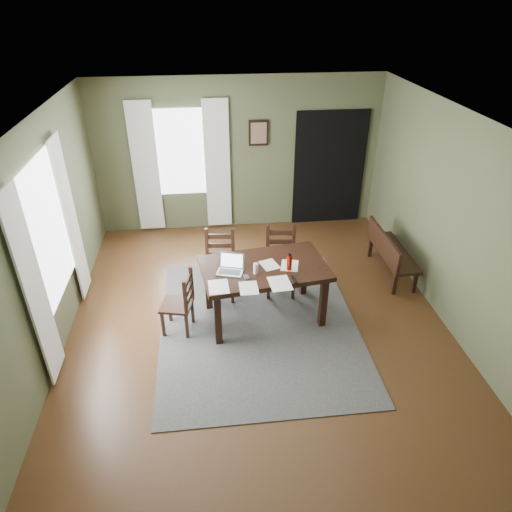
{
  "coord_description": "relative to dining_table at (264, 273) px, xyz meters",
  "views": [
    {
      "loc": [
        -0.58,
        -4.76,
        3.96
      ],
      "look_at": [
        0.0,
        0.3,
        0.9
      ],
      "focal_mm": 32.0,
      "sensor_mm": 36.0,
      "label": 1
    }
  ],
  "objects": [
    {
      "name": "ground",
      "position": [
        -0.09,
        -0.17,
        -0.72
      ],
      "size": [
        5.0,
        6.0,
        0.01
      ],
      "color": "#492C16"
    },
    {
      "name": "room_shell",
      "position": [
        -0.09,
        -0.17,
        1.09
      ],
      "size": [
        5.02,
        6.02,
        2.71
      ],
      "color": "#4E5336",
      "rests_on": "ground"
    },
    {
      "name": "rug",
      "position": [
        -0.09,
        -0.17,
        -0.71
      ],
      "size": [
        2.6,
        3.2,
        0.01
      ],
      "color": "#464646",
      "rests_on": "ground"
    },
    {
      "name": "dining_table",
      "position": [
        0.0,
        0.0,
        0.0
      ],
      "size": [
        1.73,
        1.18,
        0.81
      ],
      "rotation": [
        0.0,
        0.0,
        0.14
      ],
      "color": "black",
      "rests_on": "rug"
    },
    {
      "name": "chair_end",
      "position": [
        -1.11,
        -0.16,
        -0.28
      ],
      "size": [
        0.46,
        0.46,
        0.88
      ],
      "rotation": [
        0.0,
        0.0,
        -1.8
      ],
      "color": "black",
      "rests_on": "rug"
    },
    {
      "name": "chair_back_left",
      "position": [
        -0.56,
        0.6,
        -0.23
      ],
      "size": [
        0.48,
        0.48,
        1.0
      ],
      "rotation": [
        0.0,
        0.0,
        -0.1
      ],
      "color": "black",
      "rests_on": "rug"
    },
    {
      "name": "chair_back_right",
      "position": [
        0.32,
        0.61,
        -0.22
      ],
      "size": [
        0.49,
        0.49,
        1.0
      ],
      "rotation": [
        0.0,
        0.0,
        -0.12
      ],
      "color": "black",
      "rests_on": "rug"
    },
    {
      "name": "bench",
      "position": [
        2.06,
        0.86,
        -0.29
      ],
      "size": [
        0.41,
        1.26,
        0.71
      ],
      "rotation": [
        0.0,
        0.0,
        1.57
      ],
      "color": "black",
      "rests_on": "ground"
    },
    {
      "name": "laptop",
      "position": [
        -0.44,
        -0.05,
        0.16
      ],
      "size": [
        0.38,
        0.34,
        0.22
      ],
      "rotation": [
        0.0,
        0.0,
        -0.29
      ],
      "color": "#B7B7BC",
      "rests_on": "dining_table"
    },
    {
      "name": "computer_mouse",
      "position": [
        -0.26,
        -0.26,
        0.12
      ],
      "size": [
        0.08,
        0.1,
        0.03
      ],
      "primitive_type": "cube",
      "rotation": [
        0.0,
        0.0,
        0.29
      ],
      "color": "#3F3F42",
      "rests_on": "dining_table"
    },
    {
      "name": "tv_remote",
      "position": [
        0.32,
        -0.36,
        0.11
      ],
      "size": [
        0.07,
        0.17,
        0.02
      ],
      "primitive_type": "cube",
      "rotation": [
        0.0,
        0.0,
        0.14
      ],
      "color": "black",
      "rests_on": "dining_table"
    },
    {
      "name": "drinking_glass",
      "position": [
        -0.13,
        -0.15,
        0.17
      ],
      "size": [
        0.08,
        0.08,
        0.14
      ],
      "primitive_type": "cylinder",
      "rotation": [
        0.0,
        0.0,
        -0.33
      ],
      "color": "silver",
      "rests_on": "dining_table"
    },
    {
      "name": "water_bottle",
      "position": [
        0.3,
        -0.12,
        0.21
      ],
      "size": [
        0.09,
        0.09,
        0.24
      ],
      "rotation": [
        0.0,
        0.0,
        0.41
      ],
      "color": "#A11C0C",
      "rests_on": "dining_table"
    },
    {
      "name": "paper_a",
      "position": [
        -0.61,
        -0.4,
        0.1
      ],
      "size": [
        0.26,
        0.33,
        0.0
      ],
      "primitive_type": "cube",
      "rotation": [
        0.0,
        0.0,
        0.05
      ],
      "color": "white",
      "rests_on": "dining_table"
    },
    {
      "name": "paper_b",
      "position": [
        0.14,
        -0.41,
        0.1
      ],
      "size": [
        0.29,
        0.36,
        0.0
      ],
      "primitive_type": "cube",
      "rotation": [
        0.0,
        0.0,
        0.09
      ],
      "color": "white",
      "rests_on": "dining_table"
    },
    {
      "name": "paper_c",
      "position": [
        0.07,
        0.02,
        0.1
      ],
      "size": [
        0.28,
        0.32,
        0.0
      ],
      "primitive_type": "cube",
      "rotation": [
        0.0,
        0.0,
        0.31
      ],
      "color": "white",
      "rests_on": "dining_table"
    },
    {
      "name": "paper_d",
      "position": [
        0.33,
        -0.02,
        0.1
      ],
      "size": [
        0.28,
        0.33,
        0.0
      ],
      "primitive_type": "cube",
      "rotation": [
        0.0,
        0.0,
        -0.24
      ],
      "color": "white",
      "rests_on": "dining_table"
    },
    {
      "name": "paper_e",
      "position": [
        -0.25,
        -0.47,
        0.1
      ],
      "size": [
        0.22,
        0.29,
        0.0
      ],
      "primitive_type": "cube",
      "rotation": [
        0.0,
        0.0,
        0.01
      ],
      "color": "white",
      "rests_on": "dining_table"
    },
    {
      "name": "window_left",
      "position": [
        -2.56,
        0.03,
        0.73
      ],
      "size": [
        0.01,
        1.3,
        1.7
      ],
      "color": "white",
      "rests_on": "ground"
    },
    {
      "name": "window_back",
      "position": [
        -1.09,
        2.8,
        0.73
      ],
      "size": [
        1.0,
        0.01,
        1.5
      ],
      "color": "white",
      "rests_on": "ground"
    },
    {
      "name": "curtain_left_near",
      "position": [
        -2.53,
        -0.79,
        0.48
      ],
      "size": [
        0.03,
        0.48,
        2.3
      ],
      "color": "silver",
      "rests_on": "ground"
    },
    {
      "name": "curtain_left_far",
      "position": [
        -2.53,
        0.85,
        0.48
      ],
      "size": [
        0.03,
        0.48,
        2.3
      ],
      "color": "silver",
      "rests_on": "ground"
    },
    {
      "name": "curtain_back_left",
      "position": [
        -1.71,
        2.77,
        0.48
      ],
      "size": [
        0.44,
        0.03,
        2.3
      ],
      "color": "silver",
      "rests_on": "ground"
    },
    {
      "name": "curtain_back_right",
      "position": [
        -0.47,
        2.77,
        0.48
      ],
      "size": [
        0.44,
        0.03,
        2.3
      ],
      "color": "silver",
      "rests_on": "ground"
    },
    {
      "name": "framed_picture",
      "position": [
        0.26,
        2.8,
        1.03
      ],
      "size": [
        0.34,
        0.03,
        0.44
      ],
      "color": "black",
      "rests_on": "ground"
    },
    {
      "name": "doorway_back",
      "position": [
        1.56,
        2.8,
        0.33
      ],
      "size": [
        1.3,
        0.03,
        2.1
      ],
      "color": "black",
      "rests_on": "ground"
    }
  ]
}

